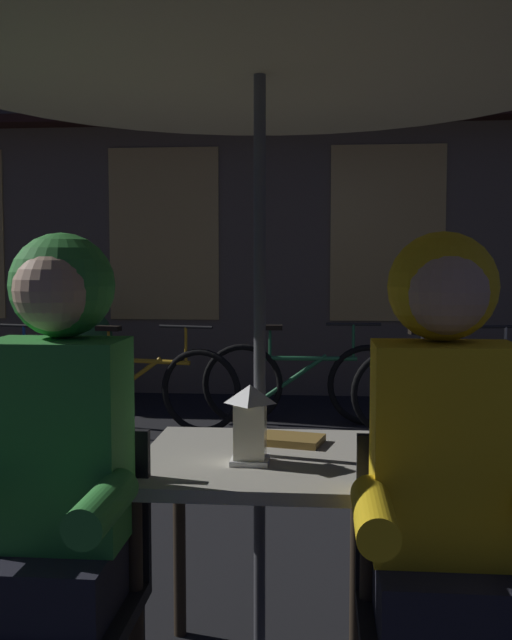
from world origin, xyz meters
TOP-DOWN VIEW (x-y plane):
  - cafe_table at (0.00, 0.00)m, footprint 0.72×0.72m
  - patio_umbrella at (0.00, 0.00)m, footprint 2.10×2.10m
  - lantern at (-0.02, -0.09)m, footprint 0.11×0.11m
  - chair_left at (-0.48, -0.37)m, footprint 0.40×0.40m
  - chair_right at (0.48, -0.37)m, footprint 0.40×0.40m
  - person_left_hooded at (-0.48, -0.43)m, footprint 0.45×0.56m
  - person_right_hooded at (0.48, -0.43)m, footprint 0.45×0.56m
  - shopfront_building at (-0.28, 5.40)m, footprint 10.00×0.93m
  - bicycle_second at (-1.24, 3.51)m, footprint 1.65×0.43m
  - bicycle_third at (0.05, 3.77)m, footprint 1.68×0.11m
  - bicycle_fourth at (1.23, 3.58)m, footprint 1.65×0.42m
  - book at (0.09, 0.15)m, footprint 0.23×0.18m
  - potted_plant at (-2.04, 4.43)m, footprint 0.60×0.60m

SIDE VIEW (x-z plane):
  - bicycle_second at x=-1.24m, z-range -0.07..0.77m
  - bicycle_third at x=0.05m, z-range -0.07..0.77m
  - bicycle_fourth at x=1.23m, z-range -0.07..0.77m
  - chair_left at x=-0.48m, z-range 0.05..0.92m
  - chair_right at x=0.48m, z-range 0.05..0.92m
  - potted_plant at x=-2.04m, z-range 0.08..1.00m
  - cafe_table at x=0.00m, z-range 0.27..1.01m
  - book at x=0.09m, z-range 0.74..0.76m
  - person_left_hooded at x=-0.48m, z-range 0.15..1.55m
  - person_right_hooded at x=0.48m, z-range 0.15..1.55m
  - lantern at x=-0.02m, z-range 0.75..0.98m
  - patio_umbrella at x=0.00m, z-range 0.90..3.21m
  - shopfront_building at x=-0.28m, z-range -0.01..6.19m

